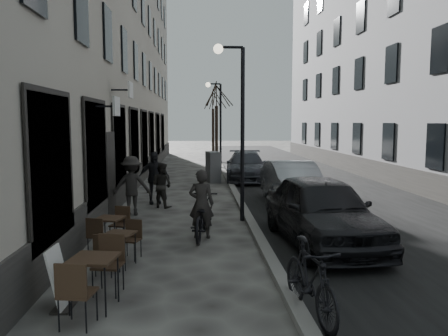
{
  "coord_description": "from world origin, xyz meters",
  "views": [
    {
      "loc": [
        -1.3,
        -6.58,
        2.9
      ],
      "look_at": [
        -0.67,
        3.78,
        1.8
      ],
      "focal_mm": 35.0,
      "sensor_mm": 36.0,
      "label": 1
    }
  ],
  "objects": [
    {
      "name": "ground",
      "position": [
        0.0,
        0.0,
        0.0
      ],
      "size": [
        120.0,
        120.0,
        0.0
      ],
      "primitive_type": "plane",
      "color": "#363431",
      "rests_on": "ground"
    },
    {
      "name": "road",
      "position": [
        3.85,
        16.0,
        0.0
      ],
      "size": [
        7.3,
        60.0,
        0.0
      ],
      "primitive_type": "cube",
      "color": "black",
      "rests_on": "ground"
    },
    {
      "name": "kerb",
      "position": [
        0.2,
        16.0,
        0.06
      ],
      "size": [
        0.25,
        60.0,
        0.12
      ],
      "primitive_type": "cube",
      "color": "slate",
      "rests_on": "ground"
    },
    {
      "name": "building_left",
      "position": [
        -6.0,
        16.5,
        8.0
      ],
      "size": [
        4.0,
        35.0,
        16.0
      ],
      "primitive_type": "cube",
      "color": "#A49B8A",
      "rests_on": "ground"
    },
    {
      "name": "building_right",
      "position": [
        9.5,
        16.5,
        8.0
      ],
      "size": [
        4.0,
        35.0,
        16.0
      ],
      "primitive_type": "cube",
      "color": "gray",
      "rests_on": "ground"
    },
    {
      "name": "streetlamp_near",
      "position": [
        -0.17,
        6.0,
        3.16
      ],
      "size": [
        0.9,
        0.28,
        5.09
      ],
      "color": "black",
      "rests_on": "ground"
    },
    {
      "name": "streetlamp_far",
      "position": [
        -0.17,
        18.0,
        3.16
      ],
      "size": [
        0.9,
        0.28,
        5.09
      ],
      "color": "black",
      "rests_on": "ground"
    },
    {
      "name": "tree_near",
      "position": [
        -0.1,
        21.0,
        4.66
      ],
      "size": [
        2.4,
        2.4,
        5.7
      ],
      "color": "black",
      "rests_on": "ground"
    },
    {
      "name": "tree_far",
      "position": [
        -0.1,
        27.0,
        4.66
      ],
      "size": [
        2.4,
        2.4,
        5.7
      ],
      "color": "black",
      "rests_on": "ground"
    },
    {
      "name": "bistro_set_a",
      "position": [
        -2.92,
        0.07,
        0.5
      ],
      "size": [
        0.77,
        1.7,
        0.98
      ],
      "rotation": [
        0.0,
        0.0,
        -0.16
      ],
      "color": "#312215",
      "rests_on": "ground"
    },
    {
      "name": "bistro_set_b",
      "position": [
        -2.88,
        2.08,
        0.42
      ],
      "size": [
        0.77,
        1.42,
        0.81
      ],
      "rotation": [
        0.0,
        0.0,
        -0.3
      ],
      "color": "#312215",
      "rests_on": "ground"
    },
    {
      "name": "bistro_set_c",
      "position": [
        -3.33,
        3.38,
        0.44
      ],
      "size": [
        0.76,
        1.48,
        0.85
      ],
      "rotation": [
        0.0,
        0.0,
        -0.27
      ],
      "color": "#312215",
      "rests_on": "ground"
    },
    {
      "name": "sign_board",
      "position": [
        -3.46,
        0.13,
        0.39
      ],
      "size": [
        0.35,
        0.57,
        0.97
      ],
      "rotation": [
        0.0,
        0.0,
        -0.05
      ],
      "color": "black",
      "rests_on": "ground"
    },
    {
      "name": "utility_cabinet",
      "position": [
        -0.55,
        14.35,
        0.73
      ],
      "size": [
        0.74,
        1.07,
        1.47
      ],
      "primitive_type": "cube",
      "rotation": [
        0.0,
        0.0,
        0.22
      ],
      "color": "#5D5D60",
      "rests_on": "ground"
    },
    {
      "name": "bicycle",
      "position": [
        -1.21,
        4.16,
        0.53
      ],
      "size": [
        0.96,
        2.09,
        1.06
      ],
      "primitive_type": "imported",
      "rotation": [
        0.0,
        0.0,
        3.01
      ],
      "color": "black",
      "rests_on": "ground"
    },
    {
      "name": "cyclist_rider",
      "position": [
        -1.21,
        4.16,
        0.86
      ],
      "size": [
        0.68,
        0.49,
        1.73
      ],
      "primitive_type": "imported",
      "rotation": [
        0.0,
        0.0,
        3.01
      ],
      "color": "#292523",
      "rests_on": "ground"
    },
    {
      "name": "pedestrian_near",
      "position": [
        -2.52,
        8.15,
        0.76
      ],
      "size": [
        0.94,
        0.89,
        1.53
      ],
      "primitive_type": "imported",
      "rotation": [
        0.0,
        0.0,
        2.57
      ],
      "color": "#272521",
      "rests_on": "ground"
    },
    {
      "name": "pedestrian_mid",
      "position": [
        -3.36,
        7.02,
        0.92
      ],
      "size": [
        1.23,
        0.76,
        1.84
      ],
      "primitive_type": "imported",
      "rotation": [
        0.0,
        0.0,
        3.21
      ],
      "color": "#282623",
      "rests_on": "ground"
    },
    {
      "name": "pedestrian_far",
      "position": [
        -2.85,
        8.86,
        0.93
      ],
      "size": [
        1.15,
        0.64,
        1.86
      ],
      "primitive_type": "imported",
      "rotation": [
        0.0,
        0.0,
        0.18
      ],
      "color": "black",
      "rests_on": "ground"
    },
    {
      "name": "car_near",
      "position": [
        1.62,
        3.43,
        0.82
      ],
      "size": [
        2.24,
        4.92,
        1.64
      ],
      "primitive_type": "imported",
      "rotation": [
        0.0,
        0.0,
        0.07
      ],
      "color": "black",
      "rests_on": "ground"
    },
    {
      "name": "car_mid",
      "position": [
        2.09,
        8.59,
        0.75
      ],
      "size": [
        1.78,
        4.59,
        1.49
      ],
      "primitive_type": "imported",
      "rotation": [
        0.0,
        0.0,
        0.05
      ],
      "color": "#9B9EA3",
      "rests_on": "ground"
    },
    {
      "name": "car_far",
      "position": [
        1.12,
        14.95,
        0.7
      ],
      "size": [
        2.31,
        4.96,
        1.4
      ],
      "primitive_type": "imported",
      "rotation": [
        0.0,
        0.0,
        -0.07
      ],
      "color": "#373941",
      "rests_on": "ground"
    },
    {
      "name": "moped",
      "position": [
        0.35,
        -0.43,
        0.57
      ],
      "size": [
        0.81,
        1.97,
        1.15
      ],
      "primitive_type": "imported",
      "rotation": [
        0.0,
        0.0,
        0.15
      ],
      "color": "black",
      "rests_on": "ground"
    }
  ]
}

